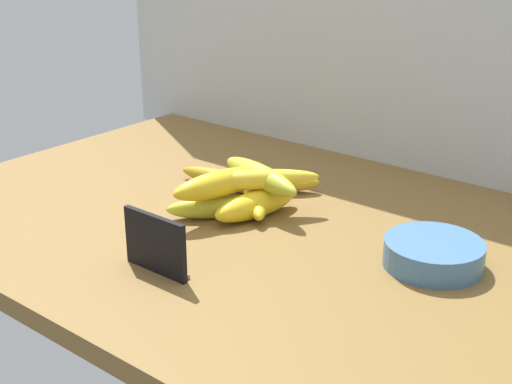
{
  "coord_description": "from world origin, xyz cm",
  "views": [
    {
      "loc": [
        67.13,
        -80.18,
        48.97
      ],
      "look_at": [
        1.9,
        0.57,
        8.0
      ],
      "focal_mm": 50.05,
      "sensor_mm": 36.0,
      "label": 1
    }
  ],
  "objects": [
    {
      "name": "counter_top",
      "position": [
        0.0,
        0.0,
        1.5
      ],
      "size": [
        110.0,
        76.0,
        3.0
      ],
      "primitive_type": "cube",
      "color": "brown",
      "rests_on": "ground"
    },
    {
      "name": "chalkboard_sign",
      "position": [
        2.02,
        -21.15,
        6.86
      ],
      "size": [
        11.0,
        1.8,
        8.4
      ],
      "color": "black",
      "rests_on": "counter_top"
    },
    {
      "name": "fruit_bowl",
      "position": [
        30.64,
        4.06,
        4.87
      ],
      "size": [
        13.78,
        13.78,
        3.75
      ],
      "primitive_type": "cylinder",
      "color": "teal",
      "rests_on": "counter_top"
    },
    {
      "name": "banana_0",
      "position": [
        -4.04,
        -2.29,
        4.81
      ],
      "size": [
        13.41,
        14.09,
        3.61
      ],
      "primitive_type": "ellipsoid",
      "rotation": [
        0.0,
        0.0,
        0.82
      ],
      "color": "gold",
      "rests_on": "counter_top"
    },
    {
      "name": "banana_1",
      "position": [
        -10.72,
        8.42,
        4.63
      ],
      "size": [
        20.77,
        4.99,
        3.25
      ],
      "primitive_type": "ellipsoid",
      "rotation": [
        0.0,
        0.0,
        0.08
      ],
      "color": "#AE8A1E",
      "rests_on": "counter_top"
    },
    {
      "name": "banana_2",
      "position": [
        0.77,
        1.94,
        5.2
      ],
      "size": [
        7.55,
        16.65,
        4.39
      ],
      "primitive_type": "ellipsoid",
      "rotation": [
        0.0,
        0.0,
        4.51
      ],
      "color": "yellow",
      "rests_on": "counter_top"
    },
    {
      "name": "banana_3",
      "position": [
        -1.74,
        4.86,
        4.8
      ],
      "size": [
        14.52,
        15.07,
        3.6
      ],
      "primitive_type": "ellipsoid",
      "rotation": [
        0.0,
        0.0,
        2.33
      ],
      "color": "yellow",
      "rests_on": "counter_top"
    },
    {
      "name": "banana_4",
      "position": [
        -4.68,
        11.49,
        4.85
      ],
      "size": [
        17.15,
        14.14,
        3.69
      ],
      "primitive_type": "ellipsoid",
      "rotation": [
        0.0,
        0.0,
        0.64
      ],
      "color": "gold",
      "rests_on": "counter_top"
    },
    {
      "name": "banana_5",
      "position": [
        -3.67,
        -1.54,
        8.73
      ],
      "size": [
        8.43,
        17.69,
        4.23
      ],
      "primitive_type": "ellipsoid",
      "rotation": [
        0.0,
        0.0,
        1.32
      ],
      "color": "yellow",
      "rests_on": "banana_0"
    },
    {
      "name": "banana_6",
      "position": [
        -1.16,
        5.4,
        8.57
      ],
      "size": [
        19.53,
        9.2,
        3.92
      ],
      "primitive_type": "ellipsoid",
      "rotation": [
        0.0,
        0.0,
        2.85
      ],
      "color": "gold",
      "rests_on": "banana_3"
    },
    {
      "name": "banana_7",
      "position": [
        0.37,
        2.78,
        9.01
      ],
      "size": [
        16.63,
        17.38,
        3.24
      ],
      "primitive_type": "ellipsoid",
      "rotation": [
        0.0,
        0.0,
        3.96
      ],
      "color": "yellow",
      "rests_on": "banana_2"
    }
  ]
}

